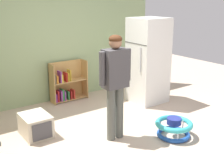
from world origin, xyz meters
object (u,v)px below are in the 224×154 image
(bookshelf, at_px, (66,84))
(standing_person, at_px, (115,79))
(pet_carrier, at_px, (36,125))
(baby_walker, at_px, (174,127))
(refrigerator, at_px, (148,61))

(bookshelf, height_order, standing_person, standing_person)
(bookshelf, relative_size, pet_carrier, 1.54)
(baby_walker, bearing_deg, bookshelf, 103.64)
(bookshelf, bearing_deg, standing_person, -95.08)
(bookshelf, relative_size, standing_person, 0.51)
(baby_walker, bearing_deg, standing_person, 147.68)
(bookshelf, xyz_separation_m, baby_walker, (0.62, -2.55, -0.20))
(refrigerator, bearing_deg, pet_carrier, -176.03)
(refrigerator, xyz_separation_m, baby_walker, (-0.78, -1.50, -0.73))
(standing_person, bearing_deg, bookshelf, 84.92)
(refrigerator, height_order, baby_walker, refrigerator)
(standing_person, xyz_separation_m, baby_walker, (0.80, -0.51, -0.83))
(baby_walker, distance_m, pet_carrier, 2.23)
(refrigerator, distance_m, baby_walker, 1.85)
(standing_person, bearing_deg, baby_walker, -32.32)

